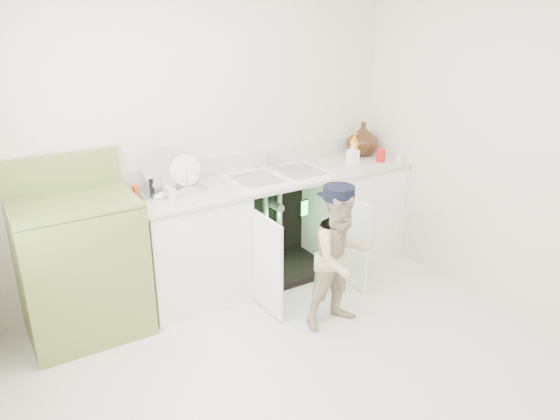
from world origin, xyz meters
The scene contains 5 objects.
ground centered at (0.00, 0.00, 0.00)m, with size 3.50×3.50×0.00m, color beige.
room_shell centered at (0.00, 0.00, 1.25)m, with size 6.00×5.50×1.26m.
counter_run centered at (0.57, 1.21, 0.47)m, with size 2.44×1.02×1.20m.
avocado_stove centered at (-1.08, 1.18, 0.52)m, with size 0.81×0.65×1.26m.
repair_worker centered at (0.52, 0.30, 0.54)m, with size 0.51×0.77×1.07m.
Camera 1 is at (-1.69, -2.46, 2.27)m, focal length 35.00 mm.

